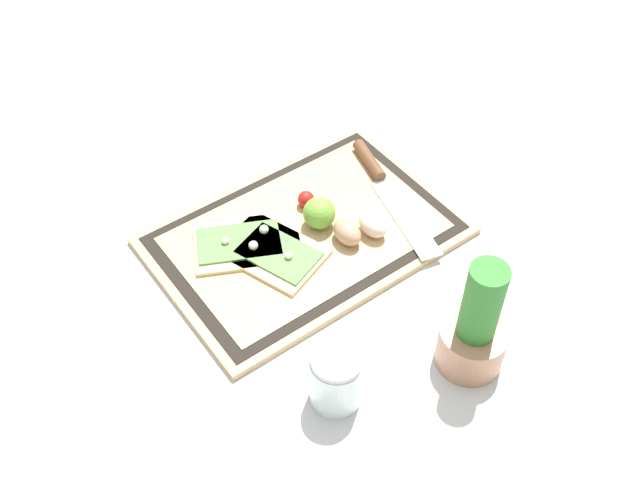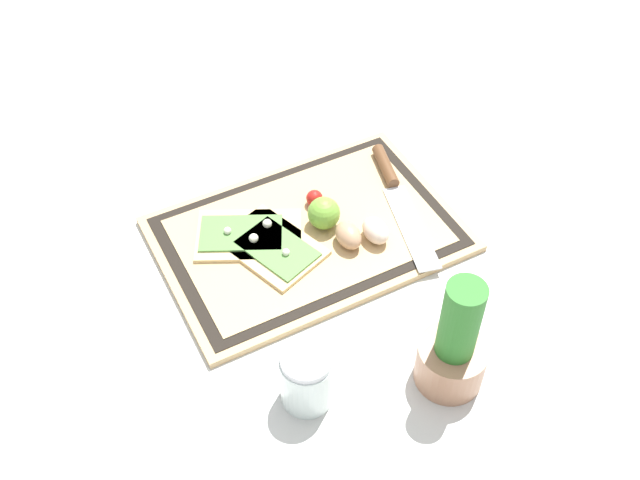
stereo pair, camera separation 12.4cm
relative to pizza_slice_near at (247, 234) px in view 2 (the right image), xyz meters
The scene contains 11 objects.
ground_plane 0.11m from the pizza_slice_near, 159.81° to the left, with size 6.00×6.00×0.00m, color silver.
cutting_board 0.10m from the pizza_slice_near, 159.81° to the left, with size 0.50×0.34×0.02m.
pizza_slice_near is the anchor object (origin of this frame).
pizza_slice_far 0.05m from the pizza_slice_near, 119.21° to the left, with size 0.16×0.19×0.02m.
knife 0.28m from the pizza_slice_near, behind, with size 0.10×0.30×0.02m.
egg_brown 0.17m from the pizza_slice_near, 146.88° to the left, with size 0.04×0.06×0.04m, color tan.
egg_pink 0.22m from the pizza_slice_near, 150.98° to the left, with size 0.04×0.06×0.04m, color beige.
lime 0.13m from the pizza_slice_near, 165.93° to the left, with size 0.06×0.06×0.06m, color #70A838.
cherry_tomato_red 0.14m from the pizza_slice_near, behind, with size 0.03×0.03×0.03m, color red.
herb_pot 0.41m from the pizza_slice_near, 111.59° to the left, with size 0.10×0.10×0.21m.
sauce_jar 0.32m from the pizza_slice_near, 81.43° to the left, with size 0.08×0.08×0.10m.
Camera 2 is at (0.39, 0.78, 0.95)m, focal length 42.00 mm.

